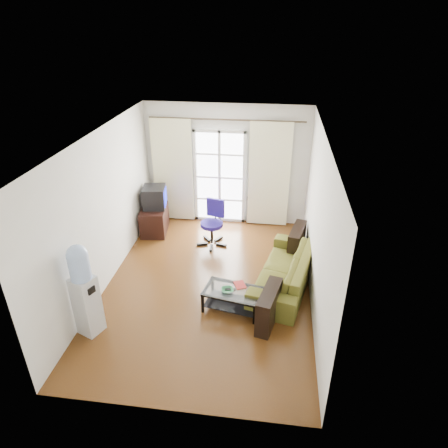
{
  "coord_description": "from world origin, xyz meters",
  "views": [
    {
      "loc": [
        1.05,
        -5.75,
        4.35
      ],
      "look_at": [
        0.24,
        0.35,
        1.08
      ],
      "focal_mm": 32.0,
      "sensor_mm": 36.0,
      "label": 1
    }
  ],
  "objects_px": {
    "crt_tv": "(153,197)",
    "water_cooler": "(84,289)",
    "sofa": "(285,270)",
    "task_chair": "(212,232)",
    "coffee_table": "(233,297)",
    "tv_stand": "(154,220)"
  },
  "relations": [
    {
      "from": "sofa",
      "to": "task_chair",
      "type": "relative_size",
      "value": 2.32
    },
    {
      "from": "sofa",
      "to": "coffee_table",
      "type": "distance_m",
      "value": 1.16
    },
    {
      "from": "water_cooler",
      "to": "sofa",
      "type": "bearing_deg",
      "value": 50.81
    },
    {
      "from": "coffee_table",
      "to": "task_chair",
      "type": "relative_size",
      "value": 1.05
    },
    {
      "from": "coffee_table",
      "to": "tv_stand",
      "type": "xyz_separation_m",
      "value": [
        -2.01,
        2.4,
        0.05
      ]
    },
    {
      "from": "tv_stand",
      "to": "water_cooler",
      "type": "bearing_deg",
      "value": -98.02
    },
    {
      "from": "sofa",
      "to": "tv_stand",
      "type": "xyz_separation_m",
      "value": [
        -2.85,
        1.6,
        -0.02
      ]
    },
    {
      "from": "coffee_table",
      "to": "crt_tv",
      "type": "bearing_deg",
      "value": 129.15
    },
    {
      "from": "crt_tv",
      "to": "sofa",
      "type": "bearing_deg",
      "value": -39.52
    },
    {
      "from": "crt_tv",
      "to": "water_cooler",
      "type": "bearing_deg",
      "value": -100.5
    },
    {
      "from": "tv_stand",
      "to": "water_cooler",
      "type": "relative_size",
      "value": 0.52
    },
    {
      "from": "tv_stand",
      "to": "task_chair",
      "type": "distance_m",
      "value": 1.4
    },
    {
      "from": "sofa",
      "to": "water_cooler",
      "type": "height_order",
      "value": "water_cooler"
    },
    {
      "from": "task_chair",
      "to": "sofa",
      "type": "bearing_deg",
      "value": -25.79
    },
    {
      "from": "water_cooler",
      "to": "coffee_table",
      "type": "bearing_deg",
      "value": 43.08
    },
    {
      "from": "coffee_table",
      "to": "crt_tv",
      "type": "height_order",
      "value": "crt_tv"
    },
    {
      "from": "tv_stand",
      "to": "coffee_table",
      "type": "bearing_deg",
      "value": -56.58
    },
    {
      "from": "coffee_table",
      "to": "crt_tv",
      "type": "relative_size",
      "value": 1.77
    },
    {
      "from": "coffee_table",
      "to": "task_chair",
      "type": "height_order",
      "value": "task_chair"
    },
    {
      "from": "sofa",
      "to": "task_chair",
      "type": "xyz_separation_m",
      "value": [
        -1.49,
        1.25,
        -0.02
      ]
    },
    {
      "from": "sofa",
      "to": "water_cooler",
      "type": "distance_m",
      "value": 3.37
    },
    {
      "from": "sofa",
      "to": "water_cooler",
      "type": "xyz_separation_m",
      "value": [
        -2.93,
        -1.58,
        0.49
      ]
    }
  ]
}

